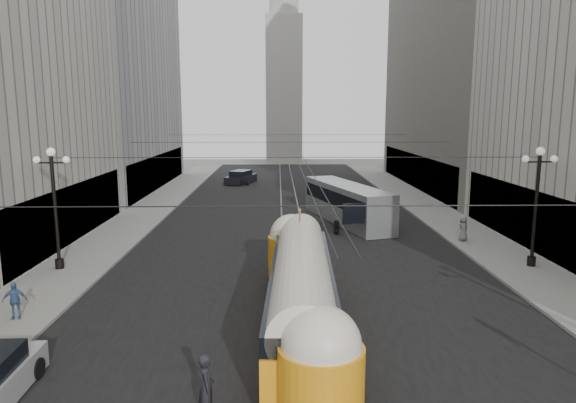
{
  "coord_description": "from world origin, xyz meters",
  "views": [
    {
      "loc": [
        -1.01,
        -8.37,
        8.25
      ],
      "look_at": [
        -0.56,
        15.24,
        4.17
      ],
      "focal_mm": 32.0,
      "sensor_mm": 36.0,
      "label": 1
    }
  ],
  "objects_px": {
    "pedestrian_sidewalk_right": "(463,228)",
    "streetcar": "(302,287)",
    "city_bus": "(347,202)",
    "pedestrian_crossing_a": "(207,386)",
    "pedestrian_sidewalk_left": "(14,300)"
  },
  "relations": [
    {
      "from": "streetcar",
      "to": "city_bus",
      "type": "relative_size",
      "value": 1.26
    },
    {
      "from": "streetcar",
      "to": "pedestrian_sidewalk_right",
      "type": "xyz_separation_m",
      "value": [
        10.96,
        12.81,
        -0.64
      ]
    },
    {
      "from": "streetcar",
      "to": "pedestrian_sidewalk_right",
      "type": "relative_size",
      "value": 9.3
    },
    {
      "from": "pedestrian_sidewalk_right",
      "to": "streetcar",
      "type": "bearing_deg",
      "value": 25.9
    },
    {
      "from": "pedestrian_crossing_a",
      "to": "pedestrian_sidewalk_right",
      "type": "height_order",
      "value": "pedestrian_crossing_a"
    },
    {
      "from": "pedestrian_crossing_a",
      "to": "pedestrian_sidewalk_left",
      "type": "distance_m",
      "value": 10.87
    },
    {
      "from": "city_bus",
      "to": "pedestrian_sidewalk_left",
      "type": "distance_m",
      "value": 24.42
    },
    {
      "from": "pedestrian_crossing_a",
      "to": "pedestrian_sidewalk_right",
      "type": "xyz_separation_m",
      "value": [
        13.83,
        18.95,
        0.03
      ]
    },
    {
      "from": "pedestrian_sidewalk_left",
      "to": "streetcar",
      "type": "bearing_deg",
      "value": -20.12
    },
    {
      "from": "city_bus",
      "to": "pedestrian_sidewalk_right",
      "type": "bearing_deg",
      "value": -44.01
    },
    {
      "from": "city_bus",
      "to": "pedestrian_sidewalk_left",
      "type": "bearing_deg",
      "value": -130.11
    },
    {
      "from": "pedestrian_sidewalk_right",
      "to": "pedestrian_sidewalk_left",
      "type": "height_order",
      "value": "pedestrian_sidewalk_right"
    },
    {
      "from": "pedestrian_crossing_a",
      "to": "pedestrian_sidewalk_right",
      "type": "bearing_deg",
      "value": -43.49
    },
    {
      "from": "pedestrian_crossing_a",
      "to": "city_bus",
      "type": "bearing_deg",
      "value": -23.15
    },
    {
      "from": "city_bus",
      "to": "pedestrian_crossing_a",
      "type": "relative_size",
      "value": 6.44
    }
  ]
}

